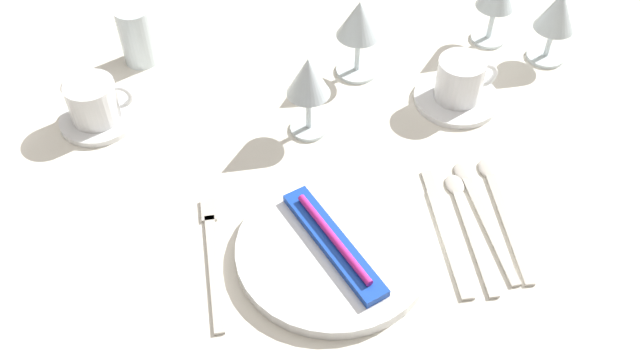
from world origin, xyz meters
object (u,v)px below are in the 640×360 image
dinner_knife (447,233)px  spoon_tea (500,203)px  spoon_dessert (479,205)px  drink_tumbler (138,38)px  spoon_soup (466,217)px  wine_glass_left (558,14)px  wine_glass_centre (359,24)px  coffee_cup_right (461,79)px  toothbrush_package (334,242)px  dinner_plate (333,250)px  wine_glass_far (308,81)px  fork_outer (213,255)px  coffee_cup_far (94,101)px

dinner_knife → spoon_tea: size_ratio=0.99×
spoon_dessert → drink_tumbler: 0.64m
spoon_soup → wine_glass_left: 0.42m
wine_glass_centre → drink_tumbler: 0.38m
coffee_cup_right → drink_tumbler: size_ratio=0.97×
dinner_knife → drink_tumbler: drink_tumbler is taller
toothbrush_package → wine_glass_left: size_ratio=1.55×
dinner_plate → wine_glass_far: wine_glass_far is taller
dinner_knife → coffee_cup_right: bearing=70.9°
coffee_cup_right → wine_glass_centre: size_ratio=0.72×
spoon_tea → wine_glass_left: wine_glass_left is taller
fork_outer → dinner_knife: size_ratio=0.98×
wine_glass_left → wine_glass_centre: bearing=177.8°
coffee_cup_right → wine_glass_centre: 0.19m
fork_outer → dinner_knife: 0.32m
dinner_plate → toothbrush_package: bearing=180.0°
spoon_soup → drink_tumbler: (-0.46, 0.44, 0.04)m
coffee_cup_far → wine_glass_left: bearing=3.6°
fork_outer → wine_glass_far: (0.17, 0.23, 0.10)m
toothbrush_package → coffee_cup_far: (-0.33, 0.32, 0.02)m
dinner_plate → spoon_dessert: 0.23m
dinner_knife → wine_glass_left: bearing=52.0°
coffee_cup_right → spoon_tea: bearing=-90.6°
wine_glass_centre → dinner_plate: bearing=-105.4°
spoon_soup → spoon_tea: same height
spoon_dessert → drink_tumbler: bearing=139.2°
toothbrush_package → wine_glass_far: (0.00, 0.25, 0.07)m
coffee_cup_right → toothbrush_package: bearing=-132.3°
spoon_dessert → dinner_knife: bearing=-144.4°
dinner_plate → coffee_cup_right: 0.38m
coffee_cup_right → coffee_cup_far: 0.59m
fork_outer → wine_glass_far: size_ratio=1.59×
spoon_soup → dinner_knife: bearing=-145.4°
drink_tumbler → dinner_plate: bearing=-60.8°
wine_glass_centre → wine_glass_far: bearing=-127.9°
dinner_plate → dinner_knife: size_ratio=1.16×
coffee_cup_right → spoon_dessert: bearing=-98.5°
coffee_cup_far → spoon_soup: bearing=-28.6°
spoon_dessert → wine_glass_left: (0.22, 0.32, 0.09)m
coffee_cup_far → wine_glass_far: wine_glass_far is taller
dinner_knife → spoon_tea: spoon_tea is taller
toothbrush_package → wine_glass_far: size_ratio=1.47×
dinner_knife → drink_tumbler: bearing=132.6°
wine_glass_far → coffee_cup_right: bearing=7.0°
drink_tumbler → wine_glass_far: bearing=-39.9°
dinner_plate → dinner_knife: 0.16m
toothbrush_package → drink_tumbler: 0.54m
fork_outer → coffee_cup_far: 0.34m
spoon_dessert → coffee_cup_far: coffee_cup_far is taller
wine_glass_centre → coffee_cup_right: bearing=-33.6°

